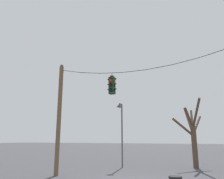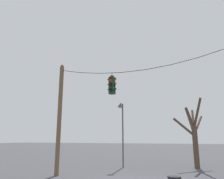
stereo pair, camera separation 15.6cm
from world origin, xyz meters
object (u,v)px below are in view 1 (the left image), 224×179
utility_pole_left (59,117)px  street_lamp (121,119)px  bare_tree (193,134)px  traffic_light_over_intersection (112,85)px

utility_pole_left → street_lamp: size_ratio=1.41×
utility_pole_left → bare_tree: (8.05, 7.24, -1.01)m
utility_pole_left → bare_tree: bearing=41.9°
street_lamp → traffic_light_over_intersection: bearing=-76.6°
traffic_light_over_intersection → bare_tree: size_ratio=0.25×
street_lamp → bare_tree: size_ratio=0.96×
bare_tree → street_lamp: bearing=-158.9°
utility_pole_left → street_lamp: utility_pole_left is taller
utility_pole_left → traffic_light_over_intersection: bearing=-0.0°
bare_tree → utility_pole_left: bearing=-138.1°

